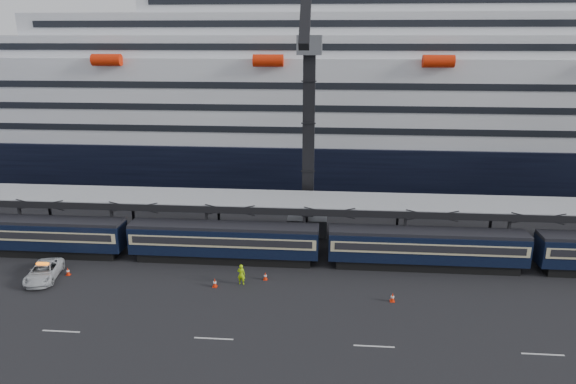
% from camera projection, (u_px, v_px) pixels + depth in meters
% --- Properties ---
extents(ground, '(260.00, 260.00, 0.00)m').
position_uv_depth(ground, '(549.00, 326.00, 40.43)').
color(ground, black).
rests_on(ground, ground).
extents(train, '(133.05, 3.00, 4.05)m').
position_uv_depth(train, '(461.00, 248.00, 49.70)').
color(train, black).
rests_on(train, ground).
extents(canopy, '(130.00, 6.25, 5.53)m').
position_uv_depth(canopy, '(502.00, 206.00, 52.25)').
color(canopy, gray).
rests_on(canopy, ground).
extents(cruise_ship, '(214.09, 28.84, 34.00)m').
position_uv_depth(cruise_ship, '(436.00, 99.00, 80.77)').
color(cruise_ship, black).
rests_on(cruise_ship, ground).
extents(crane_dark_near, '(4.50, 17.75, 35.08)m').
position_uv_depth(crane_dark_near, '(309.00, 131.00, 56.29)').
color(crane_dark_near, '#4E5056').
rests_on(crane_dark_near, ground).
extents(pickup_truck, '(3.55, 5.79, 1.50)m').
position_uv_depth(pickup_truck, '(44.00, 272.00, 48.00)').
color(pickup_truck, '#B9BDC1').
rests_on(pickup_truck, ground).
extents(worker, '(0.76, 0.54, 1.96)m').
position_uv_depth(worker, '(241.00, 274.00, 46.95)').
color(worker, '#A0DA0B').
rests_on(worker, ground).
extents(traffic_cone_a, '(0.40, 0.40, 0.79)m').
position_uv_depth(traffic_cone_a, '(68.00, 271.00, 48.93)').
color(traffic_cone_a, red).
rests_on(traffic_cone_a, ground).
extents(traffic_cone_b, '(0.42, 0.42, 0.85)m').
position_uv_depth(traffic_cone_b, '(215.00, 283.00, 46.60)').
color(traffic_cone_b, red).
rests_on(traffic_cone_b, ground).
extents(traffic_cone_c, '(0.39, 0.39, 0.77)m').
position_uv_depth(traffic_cone_c, '(265.00, 276.00, 47.98)').
color(traffic_cone_c, red).
rests_on(traffic_cone_c, ground).
extents(traffic_cone_d, '(0.42, 0.42, 0.84)m').
position_uv_depth(traffic_cone_d, '(392.00, 297.00, 44.01)').
color(traffic_cone_d, red).
rests_on(traffic_cone_d, ground).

